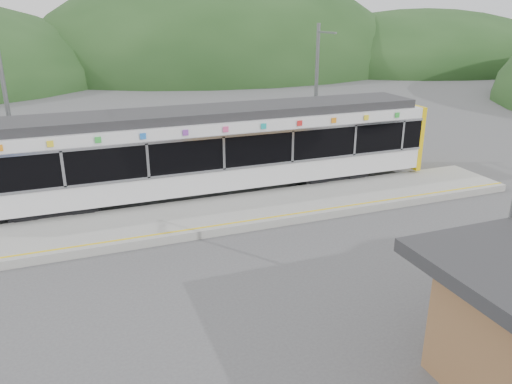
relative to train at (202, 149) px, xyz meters
name	(u,v)px	position (x,y,z in m)	size (l,w,h in m)	color
ground	(242,256)	(-0.37, -6.00, -2.06)	(120.00, 120.00, 0.00)	#4C4C4F
hills	(330,185)	(5.81, -0.71, -2.06)	(146.00, 149.00, 26.00)	#1E3D19
platform	(213,215)	(-0.37, -2.70, -1.91)	(26.00, 3.20, 0.30)	#9E9E99
yellow_line	(223,224)	(-0.37, -4.00, -1.76)	(26.00, 0.10, 0.01)	yellow
train	(202,149)	(0.00, 0.00, 0.00)	(20.44, 3.01, 3.74)	black
catenary_mast_west	(8,113)	(-7.37, 2.56, 1.58)	(0.18, 1.80, 7.00)	slate
catenary_mast_east	(316,94)	(6.63, 2.56, 1.58)	(0.18, 1.80, 7.00)	slate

